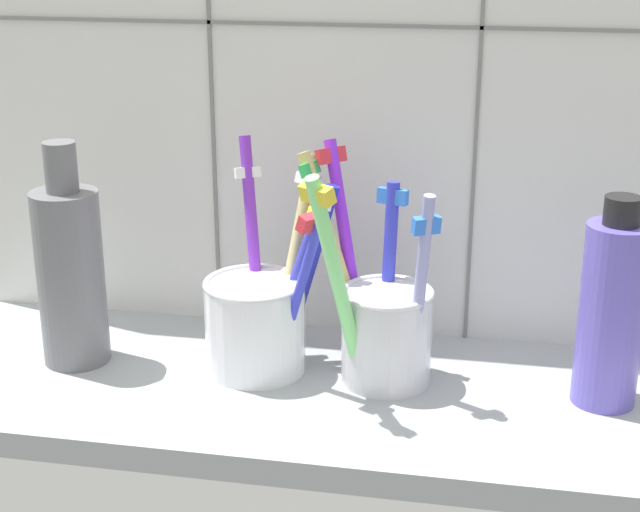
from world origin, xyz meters
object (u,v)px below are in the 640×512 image
at_px(toothbrush_cup_right, 381,320).
at_px(ceramic_vase, 70,272).
at_px(soap_bottle, 611,311).
at_px(toothbrush_cup_left, 260,315).

bearing_deg(toothbrush_cup_right, ceramic_vase, -177.39).
bearing_deg(soap_bottle, toothbrush_cup_right, 178.52).
relative_size(toothbrush_cup_left, toothbrush_cup_right, 1.00).
xyz_separation_m(toothbrush_cup_left, toothbrush_cup_right, (0.09, -0.00, 0.00)).
distance_m(toothbrush_cup_left, ceramic_vase, 0.15).
distance_m(toothbrush_cup_left, toothbrush_cup_right, 0.09).
distance_m(ceramic_vase, soap_bottle, 0.41).
distance_m(toothbrush_cup_right, ceramic_vase, 0.24).
bearing_deg(toothbrush_cup_left, soap_bottle, -1.32).
bearing_deg(soap_bottle, ceramic_vase, -179.04).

